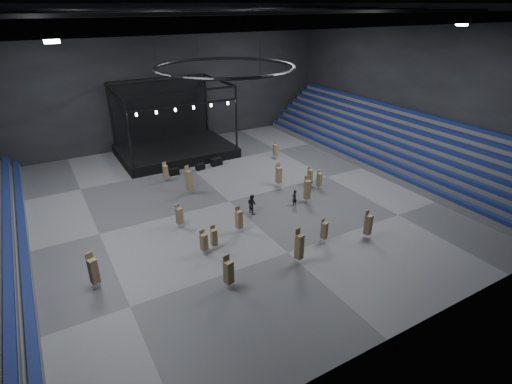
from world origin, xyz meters
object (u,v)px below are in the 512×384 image
chair_stack_0 (229,271)px  chair_stack_7 (307,189)px  chair_stack_15 (299,246)px  chair_stack_9 (275,150)px  flight_case_right (217,162)px  chair_stack_10 (279,175)px  man_center (294,198)px  chair_stack_2 (189,180)px  chair_stack_8 (319,179)px  chair_stack_3 (179,215)px  chair_stack_5 (239,219)px  chair_stack_14 (310,176)px  chair_stack_4 (324,230)px  chair_stack_13 (368,224)px  flight_case_left (174,172)px  chair_stack_12 (214,237)px  stage (173,143)px  chair_stack_1 (165,171)px  chair_stack_11 (93,270)px  chair_stack_6 (204,242)px  crew_member (252,204)px  flight_case_mid (200,167)px

chair_stack_0 → chair_stack_7: (12.59, 7.93, 0.10)m
chair_stack_15 → chair_stack_9: bearing=47.0°
flight_case_right → chair_stack_10: chair_stack_10 is taller
chair_stack_7 → man_center: bearing=-169.1°
chair_stack_2 → chair_stack_8: chair_stack_2 is taller
chair_stack_3 → chair_stack_7: size_ratio=0.78×
chair_stack_5 → man_center: 7.17m
flight_case_right → chair_stack_14: size_ratio=0.58×
chair_stack_4 → chair_stack_13: bearing=-40.8°
flight_case_left → chair_stack_12: bearing=-98.3°
chair_stack_3 → chair_stack_5: size_ratio=0.93×
chair_stack_4 → chair_stack_15: size_ratio=0.73×
stage → chair_stack_4: stage is taller
chair_stack_15 → chair_stack_14: bearing=34.7°
stage → flight_case_right: stage is taller
flight_case_left → chair_stack_8: size_ratio=0.52×
flight_case_left → chair_stack_0: bearing=-99.5°
chair_stack_8 → chair_stack_14: chair_stack_14 is taller
flight_case_right → chair_stack_1: 7.10m
chair_stack_1 → chair_stack_3: 10.62m
chair_stack_5 → chair_stack_11: bearing=178.6°
flight_case_right → chair_stack_6: size_ratio=0.64×
chair_stack_15 → chair_stack_8: bearing=30.5°
chair_stack_2 → crew_member: (3.49, -7.05, -0.58)m
chair_stack_0 → chair_stack_8: (15.60, 9.84, -0.24)m
chair_stack_0 → crew_member: size_ratio=1.37×
chair_stack_3 → chair_stack_15: 11.33m
stage → chair_stack_5: size_ratio=5.80×
chair_stack_12 → chair_stack_14: (13.92, 5.81, 0.13)m
stage → chair_stack_8: 20.75m
chair_stack_9 → chair_stack_11: chair_stack_11 is taller
crew_member → chair_stack_14: bearing=-86.7°
flight_case_left → chair_stack_2: bearing=-92.8°
flight_case_mid → chair_stack_4: bearing=-82.3°
chair_stack_2 → chair_stack_12: 11.02m
chair_stack_5 → chair_stack_7: (8.46, 1.61, 0.21)m
chair_stack_4 → chair_stack_5: size_ratio=0.90×
flight_case_right → chair_stack_7: 14.12m
chair_stack_6 → chair_stack_11: (-8.20, 0.01, 0.30)m
flight_case_right → chair_stack_1: bearing=-167.2°
chair_stack_8 → crew_member: chair_stack_8 is taller
chair_stack_3 → chair_stack_14: 15.16m
flight_case_right → chair_stack_10: bearing=-70.3°
chair_stack_8 → chair_stack_10: bearing=129.0°
flight_case_mid → chair_stack_6: bearing=-111.7°
crew_member → chair_stack_4: bearing=-170.6°
flight_case_mid → chair_stack_15: size_ratio=0.37×
flight_case_mid → chair_stack_9: (9.80, -1.24, 0.79)m
crew_member → chair_stack_1: bearing=11.5°
flight_case_left → chair_stack_4: 20.80m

